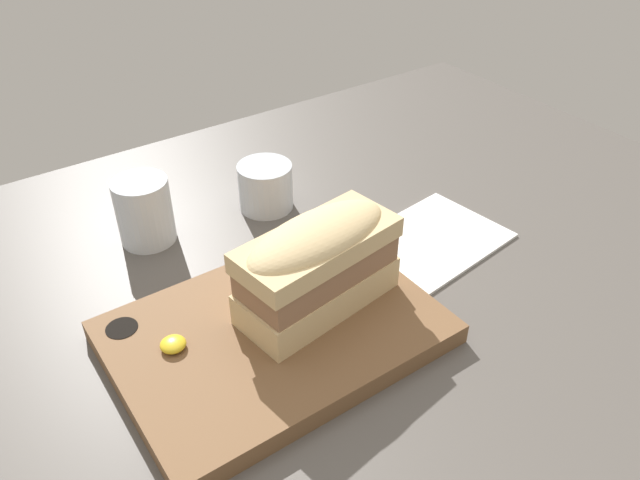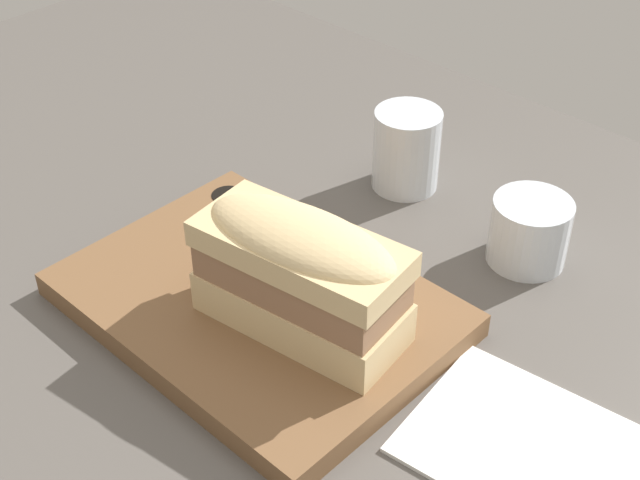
{
  "view_description": "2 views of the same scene",
  "coord_description": "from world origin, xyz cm",
  "px_view_note": "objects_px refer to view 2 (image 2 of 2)",
  "views": [
    {
      "loc": [
        -24.37,
        -44.58,
        51.52
      ],
      "look_at": [
        7.5,
        0.97,
        11.37
      ],
      "focal_mm": 35.0,
      "sensor_mm": 36.0,
      "label": 1
    },
    {
      "loc": [
        46.64,
        -41.74,
        57.34
      ],
      "look_at": [
        5.34,
        1.69,
        11.88
      ],
      "focal_mm": 50.0,
      "sensor_mm": 36.0,
      "label": 2
    }
  ],
  "objects_px": {
    "sandwich": "(301,271)",
    "wine_glass": "(529,233)",
    "water_glass": "(406,154)",
    "serving_board": "(255,303)",
    "napkin": "(533,449)"
  },
  "relations": [
    {
      "from": "water_glass",
      "to": "wine_glass",
      "type": "bearing_deg",
      "value": -6.97
    },
    {
      "from": "water_glass",
      "to": "napkin",
      "type": "distance_m",
      "value": 0.39
    },
    {
      "from": "sandwich",
      "to": "water_glass",
      "type": "xyz_separation_m",
      "value": [
        -0.1,
        0.26,
        -0.04
      ]
    },
    {
      "from": "serving_board",
      "to": "wine_glass",
      "type": "xyz_separation_m",
      "value": [
        0.14,
        0.24,
        0.02
      ]
    },
    {
      "from": "serving_board",
      "to": "wine_glass",
      "type": "distance_m",
      "value": 0.28
    },
    {
      "from": "sandwich",
      "to": "water_glass",
      "type": "bearing_deg",
      "value": 110.27
    },
    {
      "from": "sandwich",
      "to": "napkin",
      "type": "distance_m",
      "value": 0.23
    },
    {
      "from": "serving_board",
      "to": "sandwich",
      "type": "distance_m",
      "value": 0.09
    },
    {
      "from": "water_glass",
      "to": "wine_glass",
      "type": "height_order",
      "value": "water_glass"
    },
    {
      "from": "water_glass",
      "to": "serving_board",
      "type": "bearing_deg",
      "value": -82.05
    },
    {
      "from": "napkin",
      "to": "water_glass",
      "type": "bearing_deg",
      "value": 144.39
    },
    {
      "from": "serving_board",
      "to": "napkin",
      "type": "distance_m",
      "value": 0.28
    },
    {
      "from": "sandwich",
      "to": "wine_glass",
      "type": "relative_size",
      "value": 2.45
    },
    {
      "from": "serving_board",
      "to": "sandwich",
      "type": "xyz_separation_m",
      "value": [
        0.06,
        -0.0,
        0.07
      ]
    },
    {
      "from": "sandwich",
      "to": "wine_glass",
      "type": "distance_m",
      "value": 0.26
    }
  ]
}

